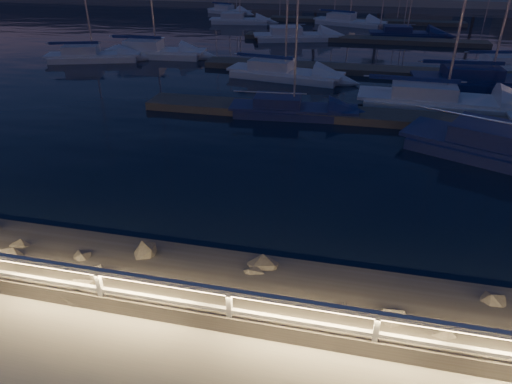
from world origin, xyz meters
TOP-DOWN VIEW (x-y plane):
  - ground at (0.00, 0.00)m, footprint 400.00×400.00m
  - harbor_water at (0.00, 31.22)m, footprint 400.00×440.00m
  - guard_rail at (-0.07, -0.00)m, footprint 44.11×0.12m
  - riprap at (0.13, 1.15)m, footprint 31.53×2.71m
  - floating_docks at (0.00, 32.50)m, footprint 22.00×36.00m
  - sailboat_a at (-20.19, 25.18)m, footprint 7.33×4.17m
  - sailboat_b at (-3.22, 15.83)m, footprint 6.71×2.50m
  - sailboat_c at (4.55, 18.93)m, footprint 9.36×3.18m
  - sailboat_e at (-16.11, 27.58)m, footprint 7.98×2.90m
  - sailboat_f at (-4.94, 23.23)m, footprint 7.95×3.47m
  - sailboat_g at (7.84, 23.89)m, footprint 9.53×3.57m
  - sailboat_i at (-14.03, 46.15)m, footprint 7.01×2.83m
  - sailboat_j at (-6.27, 37.32)m, footprint 8.31×4.52m
  - sailboat_k at (3.93, 41.22)m, footprint 7.29×2.73m
  - sailboat_m at (-17.57, 54.23)m, footprint 6.34×3.94m
  - sailboat_n at (-1.83, 47.78)m, footprint 8.25×4.88m

SIDE VIEW (x-z plane):
  - harbor_water at x=0.00m, z-range -1.27..-0.67m
  - floating_docks at x=0.00m, z-range -0.60..-0.20m
  - sailboat_b at x=-3.22m, z-range -5.80..5.39m
  - sailboat_k at x=3.93m, z-range -6.26..5.85m
  - sailboat_m at x=-17.57m, z-range -5.48..5.08m
  - sailboat_i at x=-14.03m, z-range -6.01..5.67m
  - sailboat_f at x=-4.94m, z-range -6.72..6.39m
  - sailboat_a at x=-20.19m, z-range -6.22..5.90m
  - sailboat_n at x=-1.83m, z-range -6.96..6.65m
  - sailboat_j at x=-6.27m, z-range -6.98..6.67m
  - riprap at x=0.13m, z-range -0.83..0.54m
  - sailboat_e at x=-16.11m, z-range -6.84..6.57m
  - sailboat_c at x=4.55m, z-range -7.97..7.71m
  - sailboat_g at x=7.84m, z-range -8.04..7.78m
  - ground at x=0.00m, z-range 0.00..0.00m
  - guard_rail at x=-0.07m, z-range 0.24..1.30m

